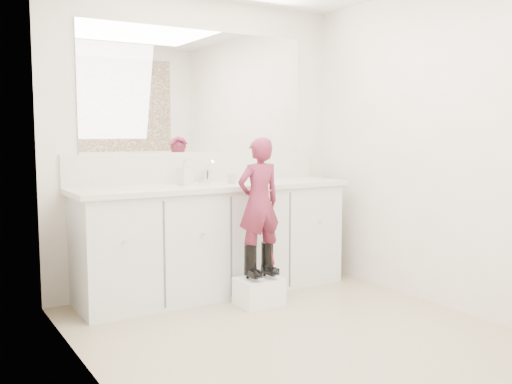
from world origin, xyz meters
TOP-DOWN VIEW (x-y plane):
  - floor at (0.00, 0.00)m, footprint 3.00×3.00m
  - wall_back at (0.00, 1.50)m, footprint 2.60×0.00m
  - wall_left at (-1.30, 0.00)m, footprint 0.00×3.00m
  - wall_right at (1.30, 0.00)m, footprint 0.00×3.00m
  - vanity_cabinet at (0.00, 1.23)m, footprint 2.20×0.55m
  - countertop at (0.00, 1.21)m, footprint 2.28×0.58m
  - backsplash at (0.00, 1.49)m, footprint 2.28×0.03m
  - mirror at (0.00, 1.49)m, footprint 2.00×0.02m
  - faucet at (0.00, 1.38)m, footprint 0.08×0.08m
  - cup at (0.16, 1.22)m, footprint 0.11×0.11m
  - soap_bottle at (-0.23, 1.29)m, footprint 0.12×0.12m
  - step_stool at (0.13, 0.75)m, footprint 0.32×0.27m
  - boot_left at (0.05, 0.75)m, footprint 0.10×0.18m
  - boot_right at (0.20, 0.75)m, footprint 0.10×0.18m
  - toddler at (0.13, 0.75)m, footprint 0.35×0.23m
  - toothbrush at (0.20, 0.75)m, footprint 0.14×0.01m

SIDE VIEW (x-z plane):
  - floor at x=0.00m, z-range 0.00..0.00m
  - step_stool at x=0.13m, z-range 0.00..0.21m
  - boot_left at x=0.05m, z-range 0.21..0.47m
  - boot_right at x=0.20m, z-range 0.21..0.47m
  - vanity_cabinet at x=0.00m, z-range 0.00..0.85m
  - toddler at x=0.13m, z-range 0.31..1.27m
  - toothbrush at x=0.20m, z-range 0.83..0.89m
  - countertop at x=0.00m, z-range 0.85..0.89m
  - cup at x=0.16m, z-range 0.89..0.97m
  - faucet at x=0.00m, z-range 0.89..0.99m
  - soap_bottle at x=-0.23m, z-range 0.89..1.09m
  - backsplash at x=0.00m, z-range 0.89..1.14m
  - wall_back at x=0.00m, z-range -0.10..2.50m
  - wall_left at x=-1.30m, z-range -0.30..2.70m
  - wall_right at x=1.30m, z-range -0.30..2.70m
  - mirror at x=0.00m, z-range 1.14..2.14m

